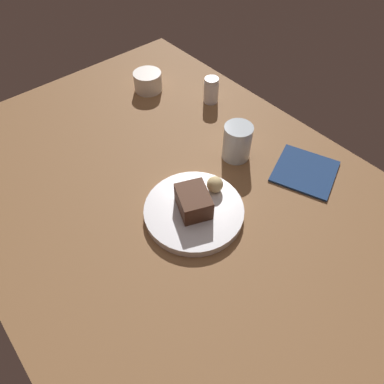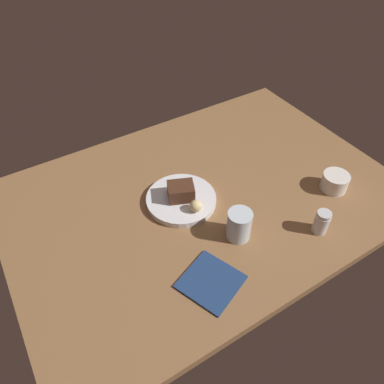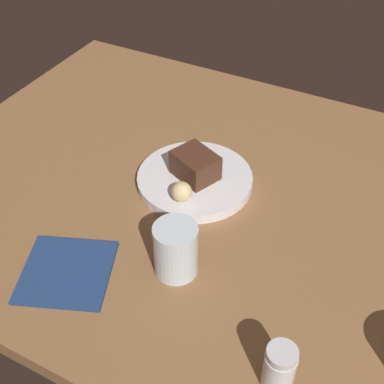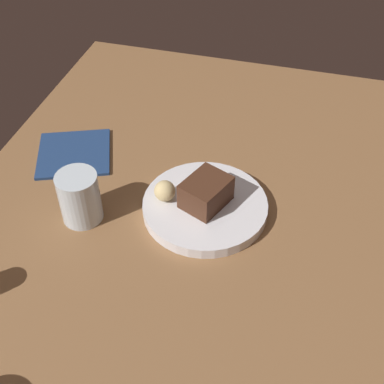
{
  "view_description": "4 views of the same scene",
  "coord_description": "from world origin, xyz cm",
  "px_view_note": "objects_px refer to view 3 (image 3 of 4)",
  "views": [
    {
      "loc": [
        -41.53,
        30.66,
        64.33
      ],
      "look_at": [
        -6.17,
        0.25,
        8.48
      ],
      "focal_mm": 32.58,
      "sensor_mm": 36.0,
      "label": 1
    },
    {
      "loc": [
        -46.15,
        -67.69,
        85.2
      ],
      "look_at": [
        -5.38,
        -1.6,
        8.28
      ],
      "focal_mm": 34.37,
      "sensor_mm": 36.0,
      "label": 2
    },
    {
      "loc": [
        26.26,
        -65.35,
        67.35
      ],
      "look_at": [
        -5.8,
        -3.73,
        5.43
      ],
      "focal_mm": 48.92,
      "sensor_mm": 36.0,
      "label": 3
    },
    {
      "loc": [
        53.18,
        15.46,
        66.97
      ],
      "look_at": [
        -8.28,
        -1.49,
        6.27
      ],
      "focal_mm": 48.1,
      "sensor_mm": 36.0,
      "label": 4
    }
  ],
  "objects_px": {
    "salt_shaker": "(279,368)",
    "water_glass": "(176,250)",
    "folded_napkin": "(67,272)",
    "dessert_plate": "(195,180)",
    "bread_roll": "(181,192)",
    "chocolate_cake_slice": "(195,165)"
  },
  "relations": [
    {
      "from": "salt_shaker",
      "to": "water_glass",
      "type": "relative_size",
      "value": 0.82
    },
    {
      "from": "salt_shaker",
      "to": "folded_napkin",
      "type": "xyz_separation_m",
      "value": [
        -0.36,
        0.02,
        -0.03
      ]
    },
    {
      "from": "dessert_plate",
      "to": "bread_roll",
      "type": "distance_m",
      "value": 0.08
    },
    {
      "from": "dessert_plate",
      "to": "water_glass",
      "type": "height_order",
      "value": "water_glass"
    },
    {
      "from": "dessert_plate",
      "to": "water_glass",
      "type": "distance_m",
      "value": 0.21
    },
    {
      "from": "bread_roll",
      "to": "dessert_plate",
      "type": "bearing_deg",
      "value": 97.58
    },
    {
      "from": "bread_roll",
      "to": "salt_shaker",
      "type": "bearing_deg",
      "value": -41.39
    },
    {
      "from": "dessert_plate",
      "to": "chocolate_cake_slice",
      "type": "xyz_separation_m",
      "value": [
        0.0,
        0.0,
        0.03
      ]
    },
    {
      "from": "water_glass",
      "to": "bread_roll",
      "type": "bearing_deg",
      "value": 114.9
    },
    {
      "from": "bread_roll",
      "to": "water_glass",
      "type": "relative_size",
      "value": 0.4
    },
    {
      "from": "folded_napkin",
      "to": "chocolate_cake_slice",
      "type": "bearing_deg",
      "value": 74.28
    },
    {
      "from": "chocolate_cake_slice",
      "to": "salt_shaker",
      "type": "relative_size",
      "value": 1.05
    },
    {
      "from": "bread_roll",
      "to": "chocolate_cake_slice",
      "type": "bearing_deg",
      "value": 97.31
    },
    {
      "from": "salt_shaker",
      "to": "folded_napkin",
      "type": "height_order",
      "value": "salt_shaker"
    },
    {
      "from": "dessert_plate",
      "to": "water_glass",
      "type": "bearing_deg",
      "value": -70.77
    },
    {
      "from": "chocolate_cake_slice",
      "to": "folded_napkin",
      "type": "relative_size",
      "value": 0.57
    },
    {
      "from": "dessert_plate",
      "to": "salt_shaker",
      "type": "xyz_separation_m",
      "value": [
        0.28,
        -0.31,
        0.03
      ]
    },
    {
      "from": "chocolate_cake_slice",
      "to": "bread_roll",
      "type": "relative_size",
      "value": 2.14
    },
    {
      "from": "dessert_plate",
      "to": "salt_shaker",
      "type": "distance_m",
      "value": 0.41
    },
    {
      "from": "water_glass",
      "to": "folded_napkin",
      "type": "bearing_deg",
      "value": -149.92
    },
    {
      "from": "chocolate_cake_slice",
      "to": "salt_shaker",
      "type": "height_order",
      "value": "salt_shaker"
    },
    {
      "from": "salt_shaker",
      "to": "folded_napkin",
      "type": "relative_size",
      "value": 0.54
    }
  ]
}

